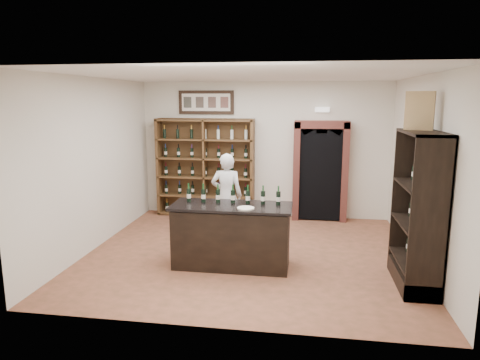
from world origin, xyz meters
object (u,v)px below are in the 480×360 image
object	(u,v)px
wine_shelf	(206,167)
side_cabinet	(418,234)
counter_bottle_0	(189,195)
tasting_counter	(232,236)
shopkeeper	(227,196)
wine_crate	(420,111)

from	to	relation	value
wine_shelf	side_cabinet	distance (m)	5.02
counter_bottle_0	side_cabinet	xyz separation A→B (m)	(3.44, -0.43, -0.35)
tasting_counter	counter_bottle_0	world-z (taller)	counter_bottle_0
tasting_counter	shopkeeper	world-z (taller)	shopkeeper
tasting_counter	shopkeeper	bearing A→B (deg)	103.44
wine_shelf	side_cabinet	size ratio (longest dim) A/B	1.00
side_cabinet	shopkeeper	xyz separation A→B (m)	(-3.07, 1.73, 0.06)
side_cabinet	shopkeeper	bearing A→B (deg)	150.61
wine_shelf	tasting_counter	distance (m)	3.19
wine_shelf	shopkeeper	xyz separation A→B (m)	(0.76, -1.51, -0.29)
wine_shelf	shopkeeper	bearing A→B (deg)	-63.26
wine_shelf	side_cabinet	xyz separation A→B (m)	(3.82, -3.23, -0.35)
side_cabinet	wine_crate	size ratio (longest dim) A/B	4.12
tasting_counter	counter_bottle_0	bearing A→B (deg)	169.69
counter_bottle_0	wine_crate	distance (m)	3.66
wine_crate	side_cabinet	bearing A→B (deg)	-57.99
side_cabinet	wine_shelf	bearing A→B (deg)	139.79
wine_shelf	shopkeeper	world-z (taller)	wine_shelf
wine_shelf	tasting_counter	size ratio (longest dim) A/B	1.17
side_cabinet	tasting_counter	bearing A→B (deg)	173.72
side_cabinet	wine_crate	world-z (taller)	wine_crate
side_cabinet	shopkeeper	size ratio (longest dim) A/B	1.35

